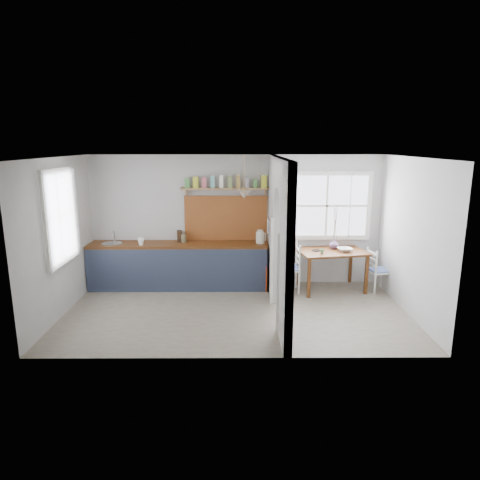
{
  "coord_description": "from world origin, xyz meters",
  "views": [
    {
      "loc": [
        0.03,
        -6.85,
        2.83
      ],
      "look_at": [
        0.07,
        0.43,
        1.16
      ],
      "focal_mm": 32.0,
      "sensor_mm": 36.0,
      "label": 1
    }
  ],
  "objects_px": {
    "dining_table": "(331,270)",
    "chair_left": "(288,267)",
    "vase": "(334,244)",
    "chair_right": "(379,270)",
    "kettle": "(260,237)"
  },
  "relations": [
    {
      "from": "dining_table",
      "to": "kettle",
      "type": "relative_size",
      "value": 4.74
    },
    {
      "from": "chair_left",
      "to": "vase",
      "type": "xyz_separation_m",
      "value": [
        0.93,
        0.25,
        0.41
      ]
    },
    {
      "from": "dining_table",
      "to": "chair_right",
      "type": "distance_m",
      "value": 0.92
    },
    {
      "from": "dining_table",
      "to": "chair_left",
      "type": "height_order",
      "value": "chair_left"
    },
    {
      "from": "chair_right",
      "to": "kettle",
      "type": "relative_size",
      "value": 3.17
    },
    {
      "from": "dining_table",
      "to": "chair_right",
      "type": "bearing_deg",
      "value": -15.35
    },
    {
      "from": "dining_table",
      "to": "vase",
      "type": "bearing_deg",
      "value": 54.24
    },
    {
      "from": "vase",
      "to": "dining_table",
      "type": "bearing_deg",
      "value": -115.87
    },
    {
      "from": "chair_left",
      "to": "kettle",
      "type": "distance_m",
      "value": 0.8
    },
    {
      "from": "chair_right",
      "to": "kettle",
      "type": "distance_m",
      "value": 2.39
    },
    {
      "from": "chair_left",
      "to": "chair_right",
      "type": "xyz_separation_m",
      "value": [
        1.78,
        0.0,
        -0.06
      ]
    },
    {
      "from": "dining_table",
      "to": "chair_left",
      "type": "xyz_separation_m",
      "value": [
        -0.86,
        -0.09,
        0.08
      ]
    },
    {
      "from": "chair_right",
      "to": "kettle",
      "type": "height_order",
      "value": "kettle"
    },
    {
      "from": "chair_left",
      "to": "kettle",
      "type": "xyz_separation_m",
      "value": [
        -0.52,
        0.25,
        0.55
      ]
    },
    {
      "from": "dining_table",
      "to": "chair_left",
      "type": "bearing_deg",
      "value": 176.1
    }
  ]
}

